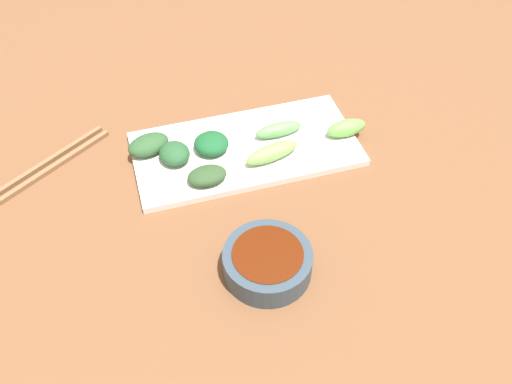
% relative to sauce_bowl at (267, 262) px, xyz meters
% --- Properties ---
extents(tabletop, '(2.10, 2.10, 0.02)m').
position_rel_sauce_bowl_xyz_m(tabletop, '(0.11, -0.04, -0.03)').
color(tabletop, brown).
rests_on(tabletop, ground).
extents(sauce_bowl, '(0.12, 0.12, 0.04)m').
position_rel_sauce_bowl_xyz_m(sauce_bowl, '(0.00, 0.00, 0.00)').
color(sauce_bowl, '#334452').
rests_on(sauce_bowl, tabletop).
extents(serving_plate, '(0.18, 0.37, 0.01)m').
position_rel_sauce_bowl_xyz_m(serving_plate, '(0.24, -0.04, -0.02)').
color(serving_plate, white).
rests_on(serving_plate, tabletop).
extents(broccoli_leafy_0, '(0.06, 0.06, 0.03)m').
position_rel_sauce_bowl_xyz_m(broccoli_leafy_0, '(0.24, 0.08, 0.00)').
color(broccoli_leafy_0, '#26542F').
rests_on(broccoli_leafy_0, serving_plate).
extents(broccoli_stalk_1, '(0.03, 0.07, 0.03)m').
position_rel_sauce_bowl_xyz_m(broccoli_stalk_1, '(0.22, -0.21, 0.00)').
color(broccoli_stalk_1, '#6AB44C').
rests_on(broccoli_stalk_1, serving_plate).
extents(broccoli_stalk_2, '(0.03, 0.08, 0.02)m').
position_rel_sauce_bowl_xyz_m(broccoli_stalk_2, '(0.25, -0.10, 0.00)').
color(broccoli_stalk_2, '#64A75A').
rests_on(broccoli_stalk_2, serving_plate).
extents(broccoli_leafy_3, '(0.05, 0.06, 0.02)m').
position_rel_sauce_bowl_xyz_m(broccoli_leafy_3, '(0.18, 0.04, 0.00)').
color(broccoli_leafy_3, '#2E4B28').
rests_on(broccoli_leafy_3, serving_plate).
extents(broccoli_stalk_4, '(0.05, 0.10, 0.03)m').
position_rel_sauce_bowl_xyz_m(broccoli_stalk_4, '(0.20, -0.07, 0.00)').
color(broccoli_stalk_4, '#7AAD56').
rests_on(broccoli_stalk_4, serving_plate).
extents(broccoli_leafy_5, '(0.07, 0.07, 0.03)m').
position_rel_sauce_bowl_xyz_m(broccoli_leafy_5, '(0.25, 0.02, 0.00)').
color(broccoli_leafy_5, '#19572C').
rests_on(broccoli_leafy_5, serving_plate).
extents(broccoli_leafy_6, '(0.06, 0.08, 0.03)m').
position_rel_sauce_bowl_xyz_m(broccoli_leafy_6, '(0.28, 0.12, 0.00)').
color(broccoli_leafy_6, '#2D542E').
rests_on(broccoli_leafy_6, serving_plate).
extents(chopsticks, '(0.15, 0.21, 0.01)m').
position_rel_sauce_bowl_xyz_m(chopsticks, '(0.30, 0.28, -0.02)').
color(chopsticks, brown).
rests_on(chopsticks, tabletop).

